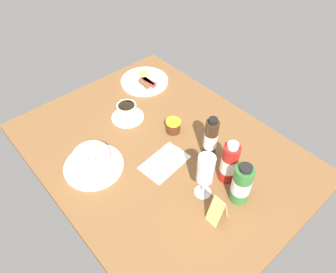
{
  "coord_description": "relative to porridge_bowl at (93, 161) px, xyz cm",
  "views": [
    {
      "loc": [
        63.45,
        -52.07,
        91.26
      ],
      "look_at": [
        2.7,
        1.59,
        7.9
      ],
      "focal_mm": 33.68,
      "sensor_mm": 36.0,
      "label": 1
    }
  ],
  "objects": [
    {
      "name": "cutlery_setting",
      "position": [
        15.59,
        21.45,
        -3.19
      ],
      "size": [
        13.26,
        18.99,
        0.9
      ],
      "color": "white",
      "rests_on": "ground_plane"
    },
    {
      "name": "sauce_bottle_green",
      "position": [
        43.62,
        29.6,
        4.27
      ],
      "size": [
        6.43,
        6.43,
        16.57
      ],
      "color": "#337233",
      "rests_on": "ground_plane"
    },
    {
      "name": "ground_plane",
      "position": [
        9.27,
        24.26,
        -4.96
      ],
      "size": [
        110.0,
        84.0,
        3.0
      ],
      "primitive_type": "cube",
      "color": "brown"
    },
    {
      "name": "coffee_cup",
      "position": [
        -13.9,
        25.57,
        -0.33
      ],
      "size": [
        13.83,
        13.83,
        6.81
      ],
      "color": "white",
      "rests_on": "ground_plane"
    },
    {
      "name": "breakfast_plate",
      "position": [
        -28.92,
        46.84,
        -2.51
      ],
      "size": [
        22.82,
        22.82,
        3.7
      ],
      "color": "white",
      "rests_on": "ground_plane"
    },
    {
      "name": "porridge_bowl",
      "position": [
        0.0,
        0.0,
        0.0
      ],
      "size": [
        21.85,
        21.85,
        8.15
      ],
      "color": "white",
      "rests_on": "ground_plane"
    },
    {
      "name": "jam_jar",
      "position": [
        5.26,
        34.6,
        -0.61
      ],
      "size": [
        6.07,
        6.07,
        5.62
      ],
      "color": "#4A2712",
      "rests_on": "ground_plane"
    },
    {
      "name": "menu_card",
      "position": [
        44.03,
        18.42,
        1.71
      ],
      "size": [
        4.52,
        5.92,
        10.44
      ],
      "color": "tan",
      "rests_on": "ground_plane"
    },
    {
      "name": "sauce_bottle_red",
      "position": [
        35.42,
        32.97,
        4.75
      ],
      "size": [
        5.94,
        5.94,
        17.63
      ],
      "color": "#B21E19",
      "rests_on": "ground_plane"
    },
    {
      "name": "sauce_bottle_brown",
      "position": [
        23.67,
        36.21,
        5.12
      ],
      "size": [
        5.03,
        5.03,
        18.49
      ],
      "color": "#382314",
      "rests_on": "ground_plane"
    },
    {
      "name": "wine_glass",
      "position": [
        34.23,
        22.11,
        8.55
      ],
      "size": [
        5.91,
        5.91,
        18.29
      ],
      "color": "white",
      "rests_on": "ground_plane"
    }
  ]
}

